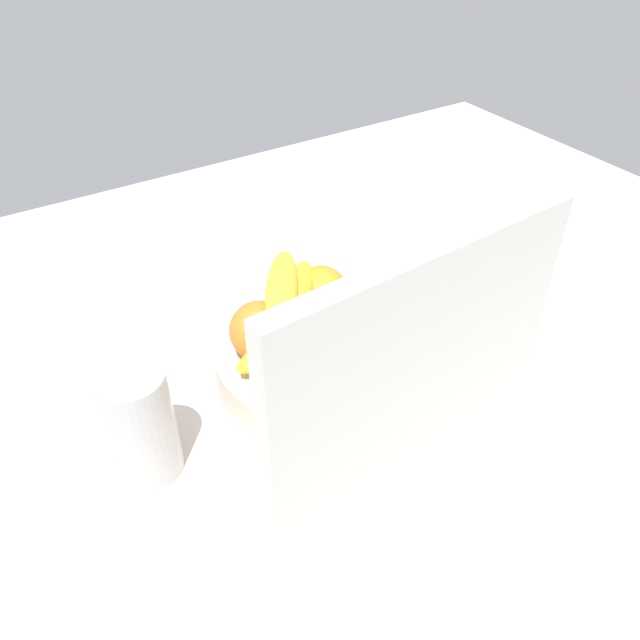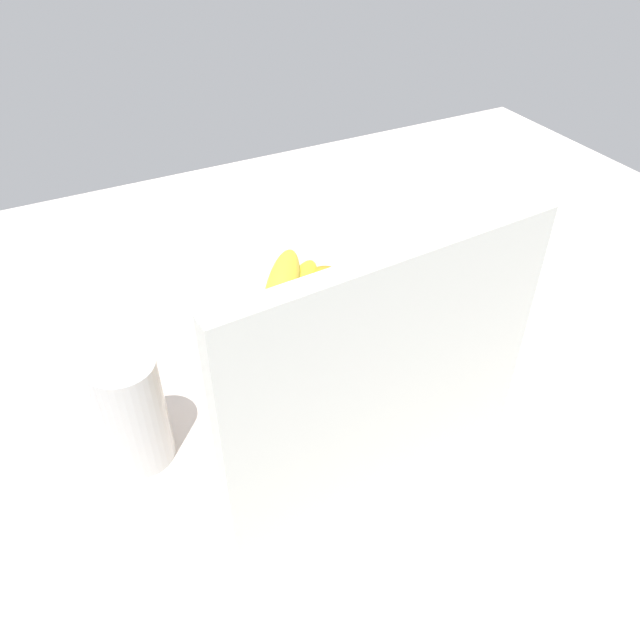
# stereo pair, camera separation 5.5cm
# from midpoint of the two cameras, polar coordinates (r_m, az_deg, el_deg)

# --- Properties ---
(ground_plane) EXTENTS (1.80, 1.40, 0.03)m
(ground_plane) POSITION_cam_midpoint_polar(r_m,az_deg,el_deg) (0.84, 1.67, -6.77)
(ground_plane) COLOR beige
(fruit_bowl) EXTENTS (0.28, 0.28, 0.05)m
(fruit_bowl) POSITION_cam_midpoint_polar(r_m,az_deg,el_deg) (0.83, 1.91, -3.59)
(fruit_bowl) COLOR beige
(fruit_bowl) RESTS_ON ground_plane
(orange_front_left) EXTENTS (0.08, 0.08, 0.08)m
(orange_front_left) POSITION_cam_midpoint_polar(r_m,az_deg,el_deg) (0.78, 5.39, -0.70)
(orange_front_left) COLOR orange
(orange_front_left) RESTS_ON fruit_bowl
(orange_front_right) EXTENTS (0.08, 0.08, 0.08)m
(orange_front_right) POSITION_cam_midpoint_polar(r_m,az_deg,el_deg) (0.83, 2.33, 2.36)
(orange_front_right) COLOR orange
(orange_front_right) RESTS_ON fruit_bowl
(orange_center) EXTENTS (0.08, 0.08, 0.08)m
(orange_center) POSITION_cam_midpoint_polar(r_m,az_deg,el_deg) (0.78, -3.60, -0.71)
(orange_center) COLOR orange
(orange_center) RESTS_ON fruit_bowl
(orange_back_left) EXTENTS (0.08, 0.08, 0.08)m
(orange_back_left) POSITION_cam_midpoint_polar(r_m,az_deg,el_deg) (0.74, 2.35, -3.14)
(orange_back_left) COLOR orange
(orange_back_left) RESTS_ON fruit_bowl
(banana_bunch) EXTENTS (0.18, 0.17, 0.11)m
(banana_bunch) POSITION_cam_midpoint_polar(r_m,az_deg,el_deg) (0.78, -0.75, 0.74)
(banana_bunch) COLOR yellow
(banana_bunch) RESTS_ON fruit_bowl
(cutting_board) EXTENTS (0.28, 0.04, 0.36)m
(cutting_board) POSITION_cam_midpoint_polar(r_m,az_deg,el_deg) (0.53, 8.60, -10.55)
(cutting_board) COLOR white
(cutting_board) RESTS_ON ground_plane
(thermos_tumbler) EXTENTS (0.07, 0.07, 0.14)m
(thermos_tumbler) POSITION_cam_midpoint_polar(r_m,az_deg,el_deg) (0.72, -14.65, -8.21)
(thermos_tumbler) COLOR silver
(thermos_tumbler) RESTS_ON ground_plane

